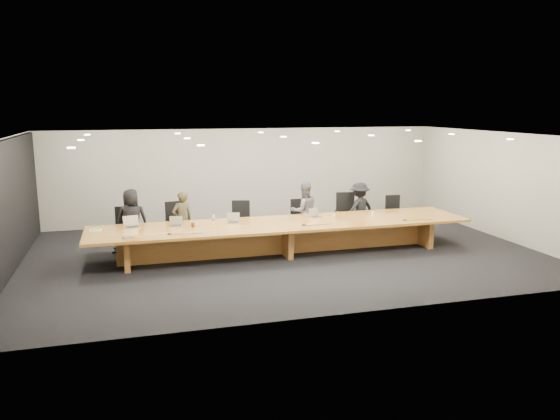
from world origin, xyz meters
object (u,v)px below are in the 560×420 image
object	(u,v)px
laptop_d	(316,213)
mic_center	(304,225)
chair_left	(178,224)
water_bottle	(213,219)
conference_table	(283,232)
chair_mid_right	(300,219)
person_c	(304,211)
laptop_c	(233,218)
person_b	(182,220)
chair_mid_left	(241,222)
laptop_b	(176,221)
paper_cup_near	(334,216)
paper_cup_far	(373,214)
amber_mug	(193,225)
chair_far_right	(396,214)
person_a	(132,220)
mic_right	(405,220)
chair_right	(347,214)
av_box	(128,237)
laptop_a	(132,222)
chair_far_left	(125,229)
mic_left	(170,234)
person_d	(359,209)

from	to	relation	value
laptop_d	mic_center	distance (m)	0.99
chair_left	water_bottle	xyz separation A→B (m)	(0.74, -0.96, 0.28)
conference_table	water_bottle	world-z (taller)	water_bottle
chair_mid_right	person_c	xyz separation A→B (m)	(0.06, -0.12, 0.23)
laptop_c	person_b	bearing A→B (deg)	155.63
chair_mid_left	laptop_b	bearing A→B (deg)	-137.32
chair_mid_left	person_b	size ratio (longest dim) A/B	0.77
laptop_b	laptop_d	bearing A→B (deg)	10.48
laptop_b	paper_cup_near	world-z (taller)	laptop_b
laptop_d	paper_cup_far	size ratio (longest dim) A/B	2.87
paper_cup_far	amber_mug	bearing A→B (deg)	-178.95
chair_far_right	laptop_c	size ratio (longest dim) A/B	3.37
person_a	laptop_c	distance (m)	2.47
laptop_b	mic_right	bearing A→B (deg)	-0.02
chair_right	av_box	size ratio (longest dim) A/B	5.86
person_c	amber_mug	size ratio (longest dim) A/B	14.73
mic_center	chair_right	bearing A→B (deg)	42.98
person_a	paper_cup_far	distance (m)	5.94
water_bottle	amber_mug	bearing A→B (deg)	-156.16
laptop_a	laptop_b	distance (m)	0.98
chair_right	laptop_a	distance (m)	5.68
laptop_d	water_bottle	size ratio (longest dim) A/B	1.38
chair_far_left	mic_left	distance (m)	1.95
chair_right	amber_mug	world-z (taller)	chair_right
conference_table	person_c	world-z (taller)	person_c
laptop_d	mic_right	size ratio (longest dim) A/B	2.70
chair_right	mic_center	bearing A→B (deg)	-128.19
person_a	laptop_a	distance (m)	0.78
conference_table	chair_right	distance (m)	2.49
person_c	mic_left	world-z (taller)	person_c
conference_table	person_a	world-z (taller)	person_a
laptop_c	av_box	bearing A→B (deg)	-146.43
person_d	chair_left	bearing A→B (deg)	-18.15
chair_mid_right	laptop_c	bearing A→B (deg)	-148.39
chair_right	chair_mid_right	bearing A→B (deg)	-170.81
laptop_a	av_box	bearing A→B (deg)	-106.06
laptop_c	amber_mug	bearing A→B (deg)	-155.46
chair_far_right	mic_center	size ratio (longest dim) A/B	8.70
person_a	paper_cup_far	bearing A→B (deg)	172.37
amber_mug	mic_center	size ratio (longest dim) A/B	0.88
chair_mid_left	chair_left	bearing A→B (deg)	-168.22
paper_cup_far	mic_right	size ratio (longest dim) A/B	0.94
paper_cup_near	mic_right	world-z (taller)	paper_cup_near
conference_table	paper_cup_near	size ratio (longest dim) A/B	116.18
laptop_a	mic_center	bearing A→B (deg)	-22.58
chair_far_right	mic_left	world-z (taller)	chair_far_right
chair_right	person_a	size ratio (longest dim) A/B	0.78
chair_far_left	person_c	world-z (taller)	person_c
chair_left	chair_mid_left	size ratio (longest dim) A/B	1.04
person_c	person_d	xyz separation A→B (m)	(1.61, 0.11, -0.04)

